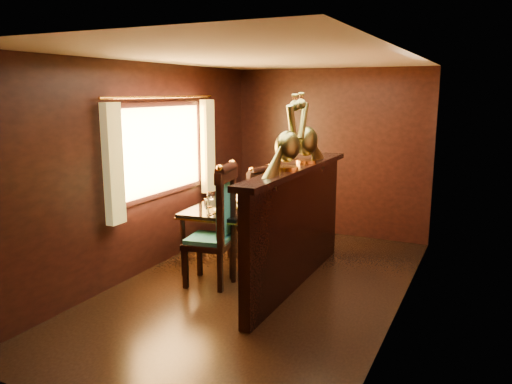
% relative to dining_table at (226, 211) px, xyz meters
% --- Properties ---
extents(ground, '(5.00, 5.00, 0.00)m').
position_rel_dining_table_xyz_m(ground, '(0.73, -0.59, -0.69)').
color(ground, black).
rests_on(ground, ground).
extents(room_shell, '(3.04, 5.04, 2.52)m').
position_rel_dining_table_xyz_m(room_shell, '(0.65, -0.57, 0.89)').
color(room_shell, black).
rests_on(room_shell, ground).
extents(partition, '(0.26, 2.70, 1.36)m').
position_rel_dining_table_xyz_m(partition, '(1.06, -0.29, 0.02)').
color(partition, black).
rests_on(partition, ground).
extents(dining_table, '(0.91, 1.36, 0.96)m').
position_rel_dining_table_xyz_m(dining_table, '(0.00, 0.00, 0.00)').
color(dining_table, black).
rests_on(dining_table, ground).
extents(chair_left, '(0.58, 0.61, 1.41)m').
position_rel_dining_table_xyz_m(chair_left, '(0.29, -0.67, 0.05)').
color(chair_left, black).
rests_on(chair_left, ground).
extents(chair_right, '(0.54, 0.55, 1.25)m').
position_rel_dining_table_xyz_m(chair_right, '(0.25, 0.35, -0.04)').
color(chair_right, black).
rests_on(chair_right, ground).
extents(peacock_left, '(0.25, 0.66, 0.78)m').
position_rel_dining_table_xyz_m(peacock_left, '(1.06, -0.60, 1.06)').
color(peacock_left, '#184929').
rests_on(peacock_left, partition).
extents(peacock_right, '(0.25, 0.67, 0.79)m').
position_rel_dining_table_xyz_m(peacock_right, '(1.06, -0.03, 1.07)').
color(peacock_right, '#184929').
rests_on(peacock_right, partition).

